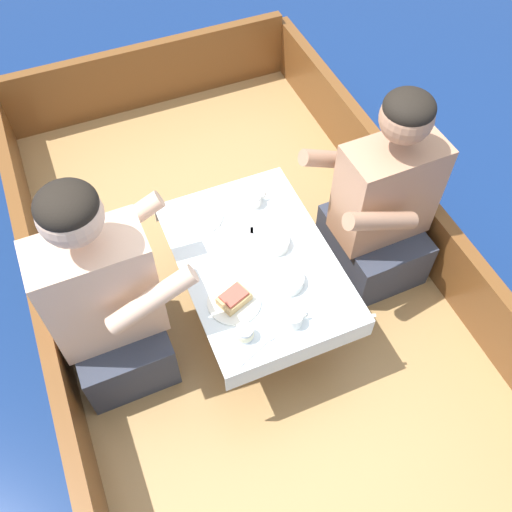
% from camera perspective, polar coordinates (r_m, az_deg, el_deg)
% --- Properties ---
extents(ground_plane, '(60.00, 60.00, 0.00)m').
position_cam_1_polar(ground_plane, '(2.87, -0.82, -6.32)').
color(ground_plane, navy).
extents(boat_deck, '(1.77, 3.04, 0.26)m').
position_cam_1_polar(boat_deck, '(2.76, -0.86, -4.99)').
color(boat_deck, '#A87F4C').
rests_on(boat_deck, ground_plane).
extents(gunwale_port, '(0.06, 3.04, 0.33)m').
position_cam_1_polar(gunwale_port, '(2.48, -19.73, -7.70)').
color(gunwale_port, brown).
rests_on(gunwale_port, boat_deck).
extents(gunwale_starboard, '(0.06, 3.04, 0.33)m').
position_cam_1_polar(gunwale_starboard, '(2.82, 15.45, 4.10)').
color(gunwale_starboard, brown).
rests_on(gunwale_starboard, boat_deck).
extents(bow_coaming, '(1.65, 0.06, 0.38)m').
position_cam_1_polar(bow_coaming, '(3.52, -10.60, 17.45)').
color(bow_coaming, brown).
rests_on(bow_coaming, boat_deck).
extents(cockpit_table, '(0.60, 0.87, 0.39)m').
position_cam_1_polar(cockpit_table, '(2.30, -0.00, -0.88)').
color(cockpit_table, '#B2B2B7').
rests_on(cockpit_table, boat_deck).
extents(person_port, '(0.53, 0.44, 1.02)m').
position_cam_1_polar(person_port, '(2.20, -14.70, -4.53)').
color(person_port, '#333847').
rests_on(person_port, boat_deck).
extents(person_starboard, '(0.53, 0.45, 0.98)m').
position_cam_1_polar(person_starboard, '(2.50, 12.44, 4.77)').
color(person_starboard, '#333847').
rests_on(person_starboard, boat_deck).
extents(plate_sandwich, '(0.20, 0.20, 0.01)m').
position_cam_1_polar(plate_sandwich, '(2.16, -2.20, -4.61)').
color(plate_sandwich, silver).
rests_on(plate_sandwich, cockpit_table).
extents(plate_bread, '(0.17, 0.17, 0.01)m').
position_cam_1_polar(plate_bread, '(2.41, -5.41, 3.85)').
color(plate_bread, silver).
rests_on(plate_bread, cockpit_table).
extents(sandwich, '(0.14, 0.12, 0.05)m').
position_cam_1_polar(sandwich, '(2.13, -2.22, -4.22)').
color(sandwich, tan).
rests_on(sandwich, plate_sandwich).
extents(bowl_port_near, '(0.14, 0.14, 0.04)m').
position_cam_1_polar(bowl_port_near, '(2.19, 3.05, -2.37)').
color(bowl_port_near, silver).
rests_on(bowl_port_near, cockpit_table).
extents(bowl_starboard_near, '(0.13, 0.13, 0.04)m').
position_cam_1_polar(bowl_starboard_near, '(2.30, 1.80, 1.44)').
color(bowl_starboard_near, silver).
rests_on(bowl_starboard_near, cockpit_table).
extents(coffee_cup_port, '(0.10, 0.07, 0.06)m').
position_cam_1_polar(coffee_cup_port, '(2.44, -0.29, 5.73)').
color(coffee_cup_port, silver).
rests_on(coffee_cup_port, cockpit_table).
extents(coffee_cup_starboard, '(0.09, 0.06, 0.06)m').
position_cam_1_polar(coffee_cup_starboard, '(2.09, 3.85, -6.32)').
color(coffee_cup_starboard, silver).
rests_on(coffee_cup_starboard, cockpit_table).
extents(tin_can, '(0.07, 0.07, 0.05)m').
position_cam_1_polar(tin_can, '(2.06, -1.14, -7.70)').
color(tin_can, silver).
rests_on(tin_can, cockpit_table).
extents(utensil_knife_port, '(0.17, 0.06, 0.00)m').
position_cam_1_polar(utensil_knife_port, '(2.15, 9.70, -6.03)').
color(utensil_knife_port, silver).
rests_on(utensil_knife_port, cockpit_table).
extents(utensil_fork_port, '(0.08, 0.17, 0.00)m').
position_cam_1_polar(utensil_fork_port, '(2.33, -0.43, 1.59)').
color(utensil_fork_port, silver).
rests_on(utensil_fork_port, cockpit_table).
extents(utensil_spoon_port, '(0.16, 0.08, 0.01)m').
position_cam_1_polar(utensil_spoon_port, '(2.07, 0.64, -8.89)').
color(utensil_spoon_port, silver).
rests_on(utensil_spoon_port, cockpit_table).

